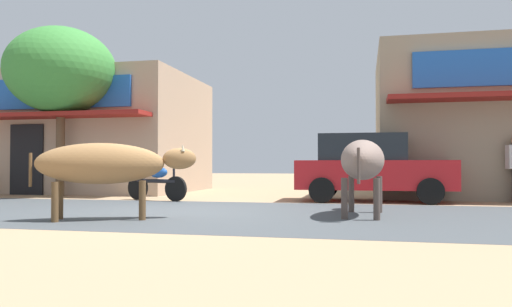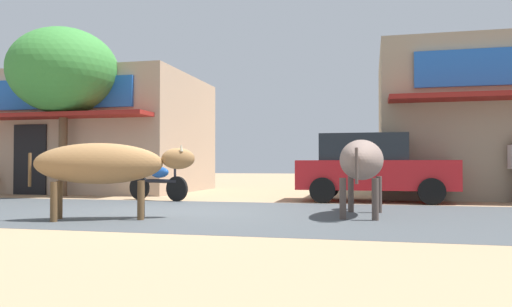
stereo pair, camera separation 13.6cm
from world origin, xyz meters
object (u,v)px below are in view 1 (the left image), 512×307
roadside_tree (61,71)px  cow_far_dark (363,161)px  cow_near_brown (106,164)px  parked_motorcycle (157,182)px  parked_hatchback_car (370,167)px

roadside_tree → cow_far_dark: 9.54m
cow_near_brown → cow_far_dark: bearing=21.1°
parked_motorcycle → cow_near_brown: bearing=-77.4°
cow_far_dark → parked_motorcycle: bearing=153.0°
cow_near_brown → parked_hatchback_car: bearing=50.0°
parked_motorcycle → cow_far_dark: size_ratio=0.68×
parked_hatchback_car → parked_motorcycle: 5.30m
cow_far_dark → parked_hatchback_car: bearing=87.4°
roadside_tree → cow_far_dark: size_ratio=1.84×
parked_hatchback_car → cow_near_brown: 6.65m
parked_motorcycle → cow_near_brown: cow_near_brown is taller
roadside_tree → parked_motorcycle: size_ratio=2.72×
parked_motorcycle → parked_hatchback_car: bearing=10.2°
roadside_tree → parked_hatchback_car: roadside_tree is taller
roadside_tree → cow_far_dark: roadside_tree is taller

